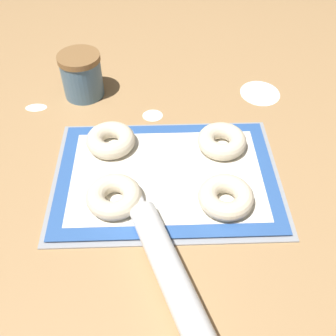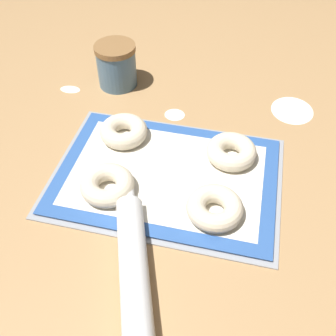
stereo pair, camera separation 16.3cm
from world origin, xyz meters
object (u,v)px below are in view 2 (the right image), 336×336
object	(u,v)px
flour_canister	(117,65)
bagel_front_right	(215,208)
baking_tray	(168,176)
rolling_pin	(134,270)
bagel_back_right	(231,152)
bagel_front_left	(107,185)
bagel_back_left	(124,131)

from	to	relation	value
flour_canister	bagel_front_right	bearing A→B (deg)	-50.41
baking_tray	rolling_pin	bearing A→B (deg)	-90.56
flour_canister	rolling_pin	world-z (taller)	flour_canister
baking_tray	rolling_pin	size ratio (longest dim) A/B	1.33
bagel_back_right	rolling_pin	size ratio (longest dim) A/B	0.30
bagel_front_right	bagel_front_left	bearing A→B (deg)	177.82
bagel_front_right	flour_canister	distance (m)	0.56
baking_tray	rolling_pin	xyz separation A→B (m)	(-0.00, -0.27, 0.02)
bagel_front_right	bagel_back_right	bearing A→B (deg)	85.45
bagel_front_left	bagel_back_right	bearing A→B (deg)	33.43
bagel_front_left	rolling_pin	bearing A→B (deg)	-57.79
baking_tray	bagel_front_right	size ratio (longest dim) A/B	4.39
bagel_front_left	bagel_front_right	world-z (taller)	same
bagel_back_right	rolling_pin	xyz separation A→B (m)	(-0.14, -0.36, -0.00)
bagel_front_left	bagel_back_left	size ratio (longest dim) A/B	1.00
bagel_front_left	bagel_back_left	bearing A→B (deg)	96.07
bagel_back_left	rolling_pin	xyz separation A→B (m)	(0.14, -0.37, -0.00)
bagel_front_right	flour_canister	size ratio (longest dim) A/B	0.95
bagel_back_right	flour_canister	size ratio (longest dim) A/B	0.95
baking_tray	bagel_back_right	size ratio (longest dim) A/B	4.39
baking_tray	bagel_back_left	xyz separation A→B (m)	(-0.14, 0.10, 0.03)
flour_canister	rolling_pin	distance (m)	0.65
bagel_back_right	bagel_back_left	bearing A→B (deg)	177.41
baking_tray	bagel_front_right	world-z (taller)	bagel_front_right
bagel_back_right	flour_canister	xyz separation A→B (m)	(-0.37, 0.25, 0.03)
flour_canister	bagel_back_right	bearing A→B (deg)	-34.27
bagel_front_left	rolling_pin	xyz separation A→B (m)	(0.12, -0.19, -0.00)
bagel_front_left	bagel_front_right	size ratio (longest dim) A/B	1.00
baking_tray	bagel_front_right	distance (m)	0.15
bagel_back_left	flour_canister	distance (m)	0.26
bagel_front_right	bagel_back_left	distance (m)	0.32
bagel_back_left	bagel_front_left	bearing A→B (deg)	-83.93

